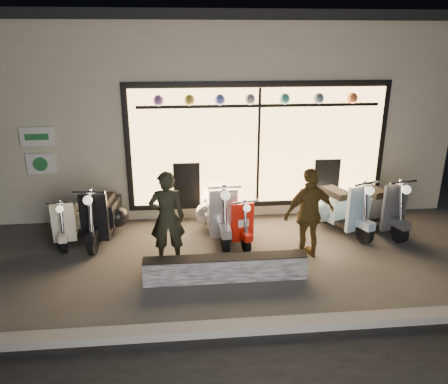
{
  "coord_description": "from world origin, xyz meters",
  "views": [
    {
      "loc": [
        -0.78,
        -6.79,
        3.63
      ],
      "look_at": [
        -0.05,
        0.6,
        1.05
      ],
      "focal_mm": 35.0,
      "sensor_mm": 36.0,
      "label": 1
    }
  ],
  "objects_px": {
    "scooter_silver": "(219,210)",
    "graffiti_barrier": "(225,268)",
    "scooter_red": "(234,219)",
    "man": "(167,218)",
    "woman": "(309,214)"
  },
  "relations": [
    {
      "from": "scooter_red",
      "to": "woman",
      "type": "distance_m",
      "value": 1.58
    },
    {
      "from": "graffiti_barrier",
      "to": "scooter_silver",
      "type": "relative_size",
      "value": 1.6
    },
    {
      "from": "scooter_silver",
      "to": "graffiti_barrier",
      "type": "bearing_deg",
      "value": -94.69
    },
    {
      "from": "man",
      "to": "graffiti_barrier",
      "type": "bearing_deg",
      "value": 140.04
    },
    {
      "from": "man",
      "to": "woman",
      "type": "height_order",
      "value": "man"
    },
    {
      "from": "graffiti_barrier",
      "to": "man",
      "type": "relative_size",
      "value": 1.59
    },
    {
      "from": "scooter_silver",
      "to": "woman",
      "type": "relative_size",
      "value": 1.0
    },
    {
      "from": "graffiti_barrier",
      "to": "scooter_red",
      "type": "relative_size",
      "value": 2.02
    },
    {
      "from": "man",
      "to": "woman",
      "type": "xyz_separation_m",
      "value": [
        2.44,
        -0.04,
        -0.01
      ]
    },
    {
      "from": "scooter_red",
      "to": "man",
      "type": "relative_size",
      "value": 0.79
    },
    {
      "from": "scooter_silver",
      "to": "woman",
      "type": "bearing_deg",
      "value": -41.91
    },
    {
      "from": "scooter_silver",
      "to": "scooter_red",
      "type": "xyz_separation_m",
      "value": [
        0.27,
        -0.26,
        -0.1
      ]
    },
    {
      "from": "scooter_red",
      "to": "woman",
      "type": "bearing_deg",
      "value": -50.42
    },
    {
      "from": "graffiti_barrier",
      "to": "scooter_red",
      "type": "distance_m",
      "value": 1.62
    },
    {
      "from": "scooter_silver",
      "to": "woman",
      "type": "xyz_separation_m",
      "value": [
        1.47,
        -1.19,
        0.34
      ]
    }
  ]
}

